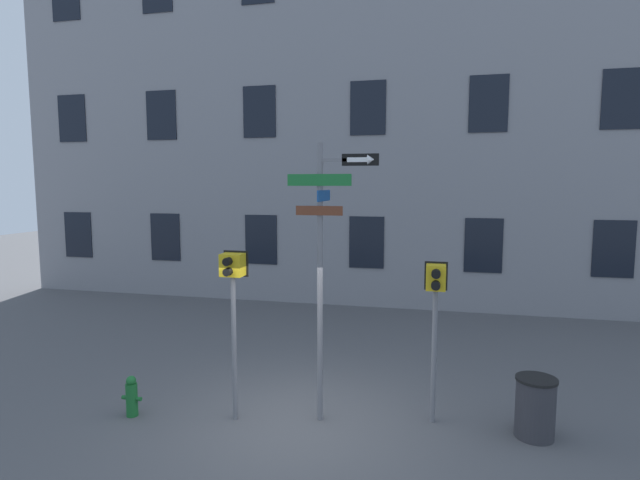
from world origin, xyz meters
name	(u,v)px	position (x,y,z in m)	size (l,w,h in m)	color
ground_plane	(296,424)	(0.00, 0.00, 0.00)	(60.00, 60.00, 0.00)	#515154
building_facade	(369,109)	(0.00, 8.19, 6.06)	(24.00, 0.63, 12.12)	gray
street_sign_pole	(324,256)	(0.41, 0.23, 2.68)	(1.40, 0.82, 4.42)	slate
pedestrian_signal_left	(233,288)	(-1.00, -0.06, 2.16)	(0.41, 0.40, 2.74)	slate
pedestrian_signal_right	(435,299)	(2.11, 0.57, 2.01)	(0.36, 0.40, 2.58)	slate
fire_hydrant	(132,396)	(-2.70, -0.35, 0.33)	(0.35, 0.19, 0.68)	#196028
trash_bin	(535,407)	(3.61, 0.44, 0.46)	(0.60, 0.60, 0.92)	#333338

